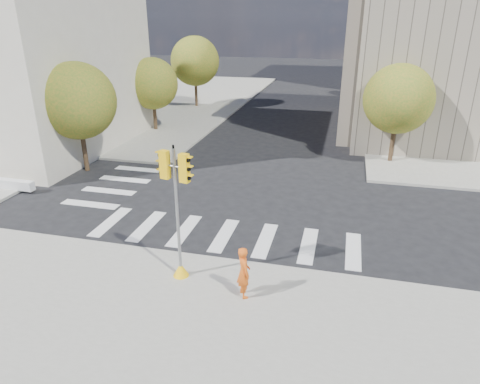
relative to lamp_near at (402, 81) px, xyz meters
The scene contains 12 objects.
ground 16.76m from the lamp_near, 119.74° to the right, with size 160.00×160.00×0.00m, color black.
sidewalk_far_left 30.79m from the lamp_near, 156.80° to the left, with size 28.00×40.00×0.15m, color gray.
tree_lw_near 21.03m from the lamp_near, 151.61° to the right, with size 4.40×4.40×6.41m.
tree_lw_mid 18.52m from the lamp_near, behind, with size 4.00×4.00×5.77m.
tree_lw_far 21.03m from the lamp_near, 151.61° to the left, with size 4.80×4.80×6.95m.
tree_re_near 4.07m from the lamp_near, 97.13° to the right, with size 4.20×4.20×6.16m.
tree_re_mid 8.02m from the lamp_near, 93.58° to the left, with size 4.60×4.60×6.66m.
tree_re_far 20.02m from the lamp_near, 91.43° to the left, with size 4.00×4.00×5.88m.
lamp_near is the anchor object (origin of this frame).
lamp_far 14.00m from the lamp_near, 90.00° to the left, with size 0.35×0.18×8.11m.
traffic_signal 21.50m from the lamp_near, 113.98° to the right, with size 1.08×0.56×4.83m.
photographer 21.36m from the lamp_near, 107.23° to the right, with size 0.66×0.43×1.80m, color #DD5714.
Camera 1 is at (4.51, -17.59, 8.75)m, focal length 32.00 mm.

